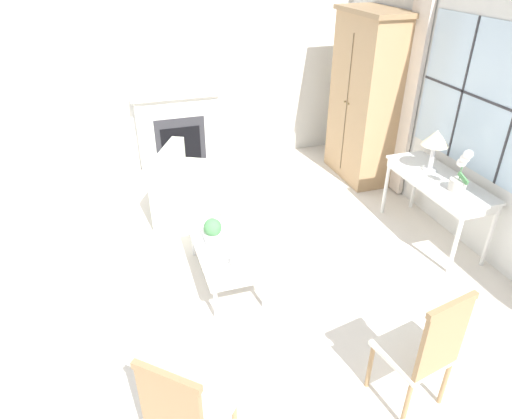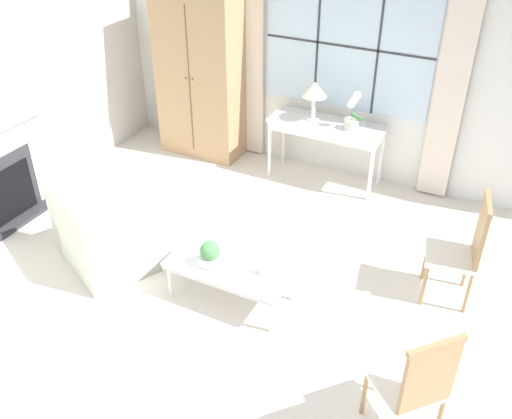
{
  "view_description": "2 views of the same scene",
  "coord_description": "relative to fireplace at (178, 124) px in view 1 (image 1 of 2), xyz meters",
  "views": [
    {
      "loc": [
        3.59,
        -0.62,
        3.01
      ],
      "look_at": [
        0.05,
        0.52,
        0.82
      ],
      "focal_mm": 32.0,
      "sensor_mm": 36.0,
      "label": 1
    },
    {
      "loc": [
        2.02,
        -3.28,
        3.64
      ],
      "look_at": [
        0.05,
        0.58,
        0.8
      ],
      "focal_mm": 40.0,
      "sensor_mm": 36.0,
      "label": 2
    }
  ],
  "objects": [
    {
      "name": "potted_orchid",
      "position": [
        3.15,
        2.39,
        0.29
      ],
      "size": [
        0.22,
        0.17,
        0.46
      ],
      "color": "#BCB7AD",
      "rests_on": "console_table"
    },
    {
      "name": "wall_left",
      "position": [
        -0.12,
        0.34,
        0.72
      ],
      "size": [
        0.06,
        7.2,
        2.8
      ],
      "primitive_type": "cube",
      "color": "silver",
      "rests_on": "ground_plane"
    },
    {
      "name": "side_chair_wooden",
      "position": [
        4.75,
        0.92,
        -0.08
      ],
      "size": [
        0.52,
        0.52,
        1.09
      ],
      "color": "white",
      "rests_on": "ground_plane"
    },
    {
      "name": "table_lamp",
      "position": [
        2.66,
        2.41,
        0.47
      ],
      "size": [
        0.3,
        0.3,
        0.48
      ],
      "color": "silver",
      "rests_on": "console_table"
    },
    {
      "name": "accent_chair_wooden",
      "position": [
        4.73,
        -0.77,
        -0.09
      ],
      "size": [
        0.62,
        0.62,
        1.05
      ],
      "color": "white",
      "rests_on": "ground_plane"
    },
    {
      "name": "armchair_upholstered",
      "position": [
        1.49,
        -0.09,
        -0.4
      ],
      "size": [
        1.25,
        1.18,
        0.84
      ],
      "color": "beige",
      "rests_on": "ground_plane"
    },
    {
      "name": "potted_plant_small",
      "position": [
        2.73,
        -0.12,
        -0.16
      ],
      "size": [
        0.18,
        0.18,
        0.25
      ],
      "color": "white",
      "rests_on": "coffee_table"
    },
    {
      "name": "console_table",
      "position": [
        2.84,
        2.43,
        0.02
      ],
      "size": [
        1.39,
        0.51,
        0.78
      ],
      "color": "white",
      "rests_on": "ground_plane"
    },
    {
      "name": "coffee_table",
      "position": [
        2.88,
        -0.04,
        -0.32
      ],
      "size": [
        1.14,
        0.57,
        0.4
      ],
      "color": "silver",
      "rests_on": "ground_plane"
    },
    {
      "name": "armoire",
      "position": [
        1.08,
        2.43,
        0.48
      ],
      "size": [
        1.16,
        0.59,
        2.3
      ],
      "color": "tan",
      "rests_on": "ground_plane"
    },
    {
      "name": "ground_plane",
      "position": [
        2.91,
        -0.26,
        -0.68
      ],
      "size": [
        14.0,
        14.0,
        0.0
      ],
      "primitive_type": "plane",
      "color": "silver"
    },
    {
      "name": "wall_back_windowed",
      "position": [
        2.91,
        2.76,
        0.72
      ],
      "size": [
        7.2,
        0.14,
        2.8
      ],
      "color": "silver",
      "rests_on": "ground_plane"
    },
    {
      "name": "fireplace",
      "position": [
        0.0,
        0.0,
        0.0
      ],
      "size": [
        0.34,
        1.29,
        2.06
      ],
      "color": "#2D2D33",
      "rests_on": "ground_plane"
    },
    {
      "name": "pillar_candle",
      "position": [
        3.22,
        -0.03,
        -0.23
      ],
      "size": [
        0.12,
        0.12,
        0.13
      ],
      "color": "silver",
      "rests_on": "coffee_table"
    }
  ]
}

